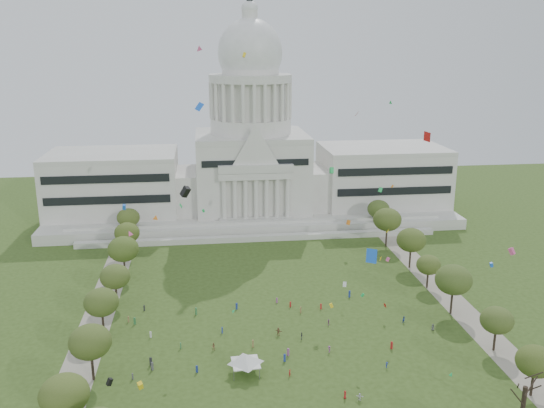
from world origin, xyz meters
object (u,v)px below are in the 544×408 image
(big_bare_tree, at_px, (526,384))
(person_0, at_px, (433,327))
(capitol, at_px, (251,163))
(event_tent, at_px, (246,358))

(big_bare_tree, xyz_separation_m, person_0, (-2.11, 37.21, -7.80))
(big_bare_tree, distance_m, person_0, 38.07)
(capitol, relative_size, big_bare_tree, 12.50)
(event_tent, relative_size, person_0, 4.98)
(big_bare_tree, bearing_deg, capitol, 105.02)
(person_0, bearing_deg, big_bare_tree, -59.57)
(capitol, xyz_separation_m, person_0, (35.89, -104.38, -21.42))
(capitol, distance_m, event_tent, 119.99)
(capitol, bearing_deg, big_bare_tree, -74.98)
(capitol, distance_m, big_bare_tree, 147.23)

